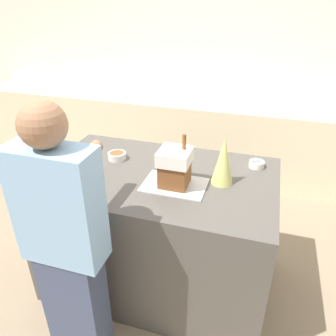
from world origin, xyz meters
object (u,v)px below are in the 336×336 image
object	(u,v)px
baking_tray	(175,185)
decorative_tree	(223,161)
person	(67,247)
candy_bowl_center_rear	(170,152)
candy_bowl_far_right	(74,158)
gingerbread_house	(175,167)
candy_bowl_near_tray_left	(117,156)
candy_bowl_front_corner	(178,159)
candy_bowl_behind_tray	(257,164)

from	to	relation	value
baking_tray	decorative_tree	distance (m)	0.34
person	decorative_tree	bearing A→B (deg)	46.79
candy_bowl_center_rear	candy_bowl_far_right	world-z (taller)	same
gingerbread_house	candy_bowl_near_tray_left	world-z (taller)	gingerbread_house
baking_tray	person	distance (m)	0.75
candy_bowl_far_right	person	world-z (taller)	person
candy_bowl_near_tray_left	candy_bowl_far_right	xyz separation A→B (m)	(-0.28, -0.12, -0.00)
baking_tray	decorative_tree	size ratio (longest dim) A/B	1.28
candy_bowl_front_corner	candy_bowl_behind_tray	bearing A→B (deg)	10.79
candy_bowl_center_rear	baking_tray	bearing A→B (deg)	-68.82
gingerbread_house	candy_bowl_behind_tray	bearing A→B (deg)	40.53
candy_bowl_near_tray_left	candy_bowl_far_right	bearing A→B (deg)	-157.30
person	candy_bowl_behind_tray	bearing A→B (deg)	48.90
candy_bowl_near_tray_left	candy_bowl_far_right	size ratio (longest dim) A/B	1.39
candy_bowl_behind_tray	candy_bowl_front_corner	bearing A→B (deg)	-169.21
candy_bowl_near_tray_left	person	bearing A→B (deg)	-83.54
decorative_tree	candy_bowl_center_rear	bearing A→B (deg)	146.77
candy_bowl_center_rear	candy_bowl_near_tray_left	distance (m)	0.39
baking_tray	candy_bowl_near_tray_left	size ratio (longest dim) A/B	3.09
candy_bowl_far_right	person	xyz separation A→B (m)	(0.38, -0.73, -0.12)
person	baking_tray	bearing A→B (deg)	56.03
candy_bowl_front_corner	candy_bowl_center_rear	distance (m)	0.14
candy_bowl_far_right	baking_tray	bearing A→B (deg)	-8.13
gingerbread_house	candy_bowl_near_tray_left	xyz separation A→B (m)	(-0.51, 0.23, -0.11)
baking_tray	candy_bowl_far_right	bearing A→B (deg)	171.87
baking_tray	candy_bowl_behind_tray	xyz separation A→B (m)	(0.48, 0.41, 0.02)
candy_bowl_front_corner	person	world-z (taller)	person
candy_bowl_center_rear	candy_bowl_far_right	bearing A→B (deg)	-154.73
candy_bowl_front_corner	candy_bowl_center_rear	bearing A→B (deg)	131.88
decorative_tree	candy_bowl_near_tray_left	xyz separation A→B (m)	(-0.79, 0.11, -0.13)
candy_bowl_front_corner	candy_bowl_behind_tray	world-z (taller)	candy_bowl_front_corner
candy_bowl_near_tray_left	candy_bowl_behind_tray	distance (m)	1.00
candy_bowl_behind_tray	gingerbread_house	bearing A→B (deg)	-139.47
baking_tray	candy_bowl_front_corner	size ratio (longest dim) A/B	3.60
candy_bowl_behind_tray	person	xyz separation A→B (m)	(-0.89, -1.02, -0.12)
baking_tray	person	xyz separation A→B (m)	(-0.41, -0.61, -0.10)
candy_bowl_center_rear	gingerbread_house	bearing A→B (deg)	-68.77
candy_bowl_far_right	candy_bowl_front_corner	bearing A→B (deg)	14.82
decorative_tree	gingerbread_house	bearing A→B (deg)	-156.05
gingerbread_house	candy_bowl_center_rear	bearing A→B (deg)	111.23
candy_bowl_center_rear	candy_bowl_behind_tray	xyz separation A→B (m)	(0.64, -0.00, 0.00)
decorative_tree	candy_bowl_far_right	size ratio (longest dim) A/B	3.38
gingerbread_house	candy_bowl_near_tray_left	bearing A→B (deg)	155.51
candy_bowl_front_corner	candy_bowl_far_right	xyz separation A→B (m)	(-0.73, -0.19, -0.00)
decorative_tree	candy_bowl_far_right	xyz separation A→B (m)	(-1.07, -0.01, -0.13)
decorative_tree	candy_bowl_center_rear	xyz separation A→B (m)	(-0.44, 0.29, -0.13)
candy_bowl_far_right	candy_bowl_behind_tray	bearing A→B (deg)	13.11
candy_bowl_center_rear	decorative_tree	bearing A→B (deg)	-33.23
gingerbread_house	candy_bowl_center_rear	xyz separation A→B (m)	(-0.16, 0.41, -0.11)
baking_tray	candy_bowl_center_rear	size ratio (longest dim) A/B	2.88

